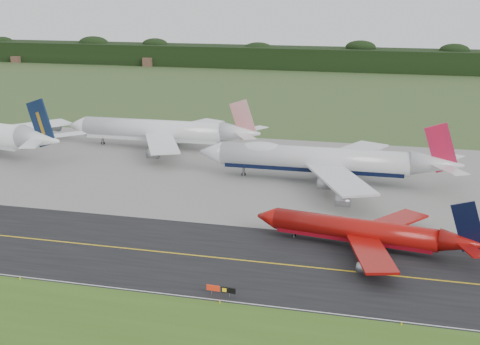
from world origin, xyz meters
The scene contains 13 objects.
ground centered at (0.00, 0.00, 0.00)m, with size 600.00×600.00×0.00m, color #314A22.
taxiway centered at (0.00, -4.00, 0.01)m, with size 400.00×32.00×0.02m, color black.
apron centered at (0.00, 51.00, 0.01)m, with size 400.00×78.00×0.01m, color gray.
taxiway_centreline centered at (0.00, -4.00, 0.03)m, with size 400.00×0.40×0.00m, color gold.
taxiway_edge_line centered at (0.00, -19.50, 0.03)m, with size 400.00×0.25×0.00m, color silver.
horizon_treeline centered at (0.00, 273.76, 5.47)m, with size 700.00×25.00×12.00m.
jet_ba_747 centered at (9.44, 47.33, 5.36)m, with size 62.51×51.95×15.76m.
jet_red_737 centered at (22.83, 6.89, 3.08)m, with size 41.16×33.22×11.13m.
jet_star_tail centered at (-39.69, 69.84, 5.11)m, with size 57.87×48.64×15.32m.
taxiway_sign centered at (3.13, -18.01, 1.09)m, with size 4.62×0.51×1.54m.
edge_marker_left centered at (-29.44, -20.50, 0.25)m, with size 0.16×0.16×0.50m, color yellow.
edge_marker_center centered at (3.68, -20.50, 0.25)m, with size 0.16×0.16×0.50m, color yellow.
edge_marker_right centered at (29.75, -20.50, 0.25)m, with size 0.16×0.16×0.50m, color yellow.
Camera 1 is at (29.10, -106.35, 44.87)m, focal length 50.00 mm.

